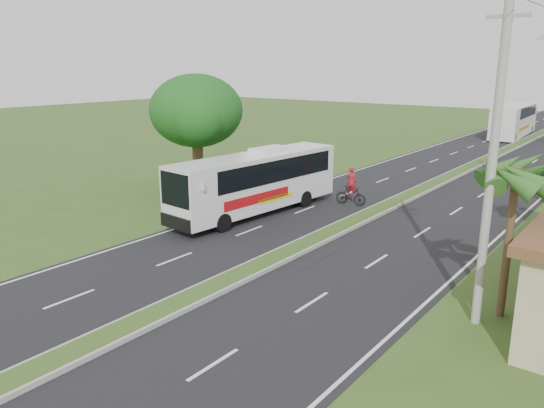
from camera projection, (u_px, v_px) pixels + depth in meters
The scene contains 11 objects.
ground at pixel (236, 279), 20.61m from camera, with size 180.00×180.00×0.00m, color #364E1C.
road_asphalt at pixel (430, 187), 35.99m from camera, with size 14.00×160.00×0.02m, color black.
median_strip at pixel (430, 186), 35.96m from camera, with size 1.20×160.00×0.18m.
lane_edge_left at pixel (344, 175), 39.91m from camera, with size 0.12×160.00×0.01m, color silver.
lane_edge_right at pixel (537, 202), 32.07m from camera, with size 0.12×160.00×0.01m, color silver.
palm_verge_a at pixel (516, 176), 16.43m from camera, with size 2.40×2.40×5.45m.
shade_tree at pixel (195, 113), 34.12m from camera, with size 6.30×6.00×7.54m.
utility_pole_a at pixel (494, 148), 15.72m from camera, with size 1.60×0.28×11.00m.
coach_bus_main at pixel (257, 179), 29.10m from camera, with size 3.24×11.31×3.61m.
coach_bus_far at pixel (514, 119), 60.44m from camera, with size 3.21×12.43×3.59m.
motorcyclist at pixel (351, 191), 31.28m from camera, with size 1.91×0.74×2.28m.
Camera 1 is at (12.72, -14.42, 8.10)m, focal length 35.00 mm.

